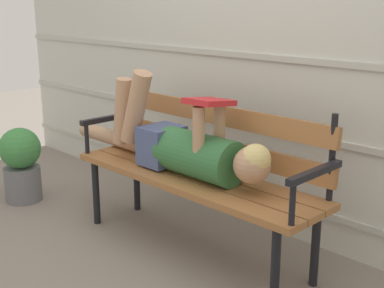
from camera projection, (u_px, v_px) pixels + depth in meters
name	position (u px, v px, depth m)	size (l,w,h in m)	color
ground_plane	(173.00, 259.00, 2.92)	(12.00, 12.00, 0.00)	gray
house_siding	(262.00, 19.00, 3.08)	(5.31, 0.08, 2.59)	beige
park_bench	(200.00, 165.00, 2.93)	(1.61, 0.44, 0.89)	#9E6638
reclining_person	(182.00, 145.00, 2.91)	(1.66, 0.27, 0.56)	#33703D
potted_plant	(21.00, 163.00, 3.71)	(0.29, 0.29, 0.54)	slate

